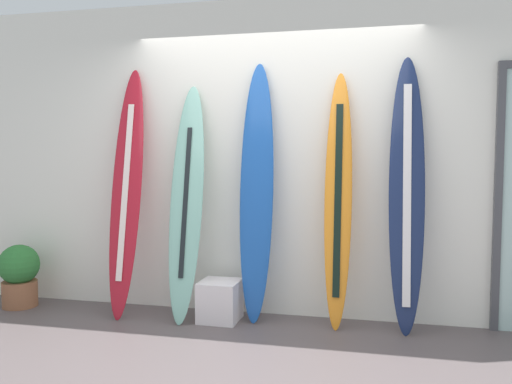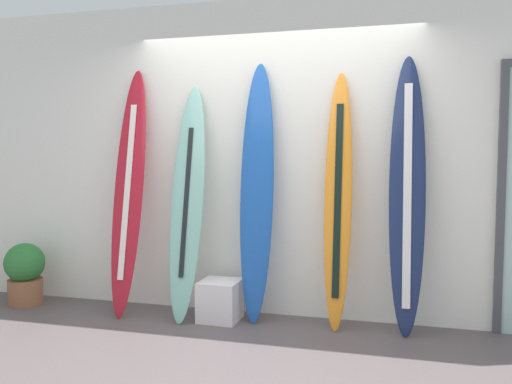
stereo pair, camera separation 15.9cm
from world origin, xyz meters
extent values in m
cube|color=#554A4B|center=(0.00, 0.00, -0.02)|extent=(8.00, 8.00, 0.04)
cube|color=white|center=(0.00, 1.30, 1.40)|extent=(7.20, 0.20, 2.80)
ellipsoid|color=#AE1827|center=(-1.29, 0.93, 1.11)|extent=(0.30, 0.53, 2.22)
cube|color=#F3DCD3|center=(-1.29, 0.90, 1.12)|extent=(0.07, 0.34, 1.55)
ellipsoid|color=#83BFAE|center=(-0.72, 0.92, 1.03)|extent=(0.31, 0.53, 2.05)
cube|color=black|center=(-0.72, 0.90, 1.03)|extent=(0.05, 0.30, 1.28)
ellipsoid|color=#1E54AE|center=(-0.12, 1.02, 1.11)|extent=(0.30, 0.35, 2.23)
cone|color=black|center=(-0.12, 0.95, 0.20)|extent=(0.07, 0.08, 0.11)
ellipsoid|color=orange|center=(0.58, 1.01, 1.06)|extent=(0.23, 0.36, 2.13)
cube|color=black|center=(0.58, 0.98, 1.07)|extent=(0.06, 0.24, 1.58)
ellipsoid|color=navy|center=(1.13, 1.00, 1.12)|extent=(0.30, 0.38, 2.24)
cube|color=white|center=(1.13, 0.97, 1.12)|extent=(0.07, 0.25, 1.77)
cube|color=silver|center=(-0.42, 0.91, 0.17)|extent=(0.34, 0.34, 0.35)
cube|color=#47474C|center=(1.85, 1.18, 1.06)|extent=(0.06, 0.06, 2.12)
cylinder|color=brown|center=(-2.39, 0.89, 0.12)|extent=(0.32, 0.32, 0.24)
sphere|color=#2D7133|center=(-2.39, 0.89, 0.40)|extent=(0.37, 0.37, 0.37)
camera|label=1|loc=(0.88, -3.36, 1.44)|focal=36.81mm
camera|label=2|loc=(1.04, -3.32, 1.44)|focal=36.81mm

